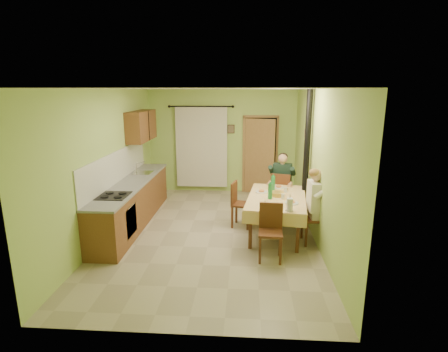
# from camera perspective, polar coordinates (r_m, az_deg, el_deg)

# --- Properties ---
(floor) EXTENTS (4.00, 6.00, 0.01)m
(floor) POSITION_cam_1_polar(r_m,az_deg,el_deg) (7.08, -2.10, -9.23)
(floor) COLOR tan
(floor) RESTS_ON ground
(room_shell) EXTENTS (4.04, 6.04, 2.82)m
(room_shell) POSITION_cam_1_polar(r_m,az_deg,el_deg) (6.58, -2.24, 5.49)
(room_shell) COLOR #B3D66E
(room_shell) RESTS_ON ground
(kitchen_run) EXTENTS (0.64, 3.64, 1.56)m
(kitchen_run) POSITION_cam_1_polar(r_m,az_deg,el_deg) (7.63, -14.70, -4.10)
(kitchen_run) COLOR brown
(kitchen_run) RESTS_ON ground
(upper_cabinets) EXTENTS (0.35, 1.40, 0.70)m
(upper_cabinets) POSITION_cam_1_polar(r_m,az_deg,el_deg) (8.59, -13.32, 7.98)
(upper_cabinets) COLOR brown
(upper_cabinets) RESTS_ON room_shell
(curtain) EXTENTS (1.70, 0.07, 2.22)m
(curtain) POSITION_cam_1_polar(r_m,az_deg,el_deg) (9.58, -3.68, 4.75)
(curtain) COLOR black
(curtain) RESTS_ON ground
(doorway) EXTENTS (0.96, 0.30, 2.15)m
(doorway) POSITION_cam_1_polar(r_m,az_deg,el_deg) (9.56, 5.87, 3.40)
(doorway) COLOR black
(doorway) RESTS_ON ground
(dining_table) EXTENTS (1.33, 1.96, 0.76)m
(dining_table) POSITION_cam_1_polar(r_m,az_deg,el_deg) (6.99, 8.51, -6.34)
(dining_table) COLOR #E8BF7A
(dining_table) RESTS_ON ground
(tableware) EXTENTS (0.78, 1.65, 0.33)m
(tableware) POSITION_cam_1_polar(r_m,az_deg,el_deg) (6.76, 8.66, -3.07)
(tableware) COLOR white
(tableware) RESTS_ON dining_table
(chair_far) EXTENTS (0.52, 0.52, 0.99)m
(chair_far) POSITION_cam_1_polar(r_m,az_deg,el_deg) (8.07, 9.26, -4.26)
(chair_far) COLOR #542C17
(chair_far) RESTS_ON ground
(chair_near) EXTENTS (0.41, 0.41, 0.95)m
(chair_near) POSITION_cam_1_polar(r_m,az_deg,el_deg) (5.99, 7.55, -10.83)
(chair_near) COLOR #542C17
(chair_near) RESTS_ON ground
(chair_right) EXTENTS (0.46, 0.46, 1.00)m
(chair_right) POSITION_cam_1_polar(r_m,az_deg,el_deg) (6.76, 14.68, -8.19)
(chair_right) COLOR #542C17
(chair_right) RESTS_ON ground
(chair_left) EXTENTS (0.47, 0.47, 0.94)m
(chair_left) POSITION_cam_1_polar(r_m,az_deg,el_deg) (7.31, 2.84, -6.04)
(chair_left) COLOR #542C17
(chair_left) RESTS_ON ground
(man_far) EXTENTS (0.64, 0.55, 1.39)m
(man_far) POSITION_cam_1_polar(r_m,az_deg,el_deg) (7.92, 9.44, -0.18)
(man_far) COLOR #192D23
(man_far) RESTS_ON chair_far
(man_right) EXTENTS (0.47, 0.60, 1.39)m
(man_right) POSITION_cam_1_polar(r_m,az_deg,el_deg) (6.56, 14.87, -3.43)
(man_right) COLOR white
(man_right) RESTS_ON chair_right
(stove_flue) EXTENTS (0.24, 0.24, 2.80)m
(stove_flue) POSITION_cam_1_polar(r_m,az_deg,el_deg) (7.39, 13.13, -0.21)
(stove_flue) COLOR black
(stove_flue) RESTS_ON ground
(picture_back) EXTENTS (0.19, 0.03, 0.23)m
(picture_back) POSITION_cam_1_polar(r_m,az_deg,el_deg) (9.51, 1.15, 7.67)
(picture_back) COLOR black
(picture_back) RESTS_ON room_shell
(picture_right) EXTENTS (0.03, 0.31, 0.21)m
(picture_right) POSITION_cam_1_polar(r_m,az_deg,el_deg) (7.84, 13.28, 6.71)
(picture_right) COLOR brown
(picture_right) RESTS_ON room_shell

